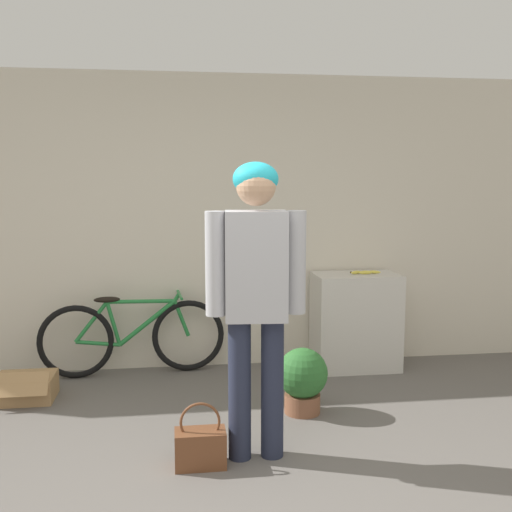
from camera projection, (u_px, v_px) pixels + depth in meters
The scene contains 8 objects.
wall_back at pixel (208, 223), 5.33m from camera, with size 8.00×0.07×2.60m.
side_shelf at pixel (355, 321), 5.34m from camera, with size 0.74×0.46×0.85m.
person at pixel (256, 281), 3.52m from camera, with size 0.60×0.27×1.78m.
bicycle at pixel (133, 336), 5.16m from camera, with size 1.59×0.46×0.71m.
banana at pixel (365, 272), 5.28m from camera, with size 0.28×0.08×0.03m.
handbag at pixel (200, 446), 3.52m from camera, with size 0.30×0.17×0.39m.
cardboard_box at pixel (25, 388), 4.59m from camera, with size 0.44×0.41×0.26m.
potted_plant at pixel (303, 378), 4.32m from camera, with size 0.36×0.36×0.48m.
Camera 1 is at (-0.30, -2.46, 1.68)m, focal length 42.00 mm.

